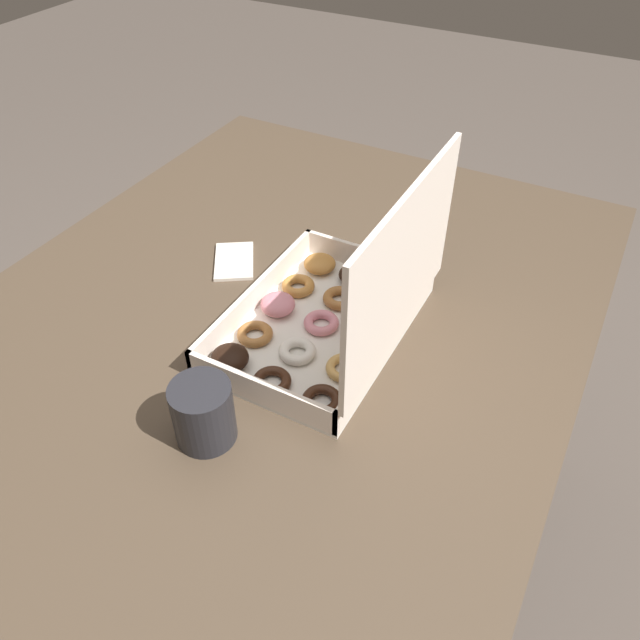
# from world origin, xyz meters

# --- Properties ---
(ground_plane) EXTENTS (8.00, 8.00, 0.00)m
(ground_plane) POSITION_xyz_m (0.00, 0.00, 0.00)
(ground_plane) COLOR #564C44
(dining_table) EXTENTS (1.22, 0.97, 0.75)m
(dining_table) POSITION_xyz_m (0.00, 0.00, 0.66)
(dining_table) COLOR #4C3D2D
(dining_table) RESTS_ON ground_plane
(donut_box) EXTENTS (0.36, 0.25, 0.29)m
(donut_box) POSITION_xyz_m (0.01, 0.12, 0.81)
(donut_box) COLOR silver
(donut_box) RESTS_ON dining_table
(coffee_mug) EXTENTS (0.08, 0.08, 0.09)m
(coffee_mug) POSITION_xyz_m (0.27, 0.05, 0.80)
(coffee_mug) COLOR #232328
(coffee_mug) RESTS_ON dining_table
(paper_napkin) EXTENTS (0.13, 0.12, 0.01)m
(paper_napkin) POSITION_xyz_m (-0.07, -0.13, 0.76)
(paper_napkin) COLOR silver
(paper_napkin) RESTS_ON dining_table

